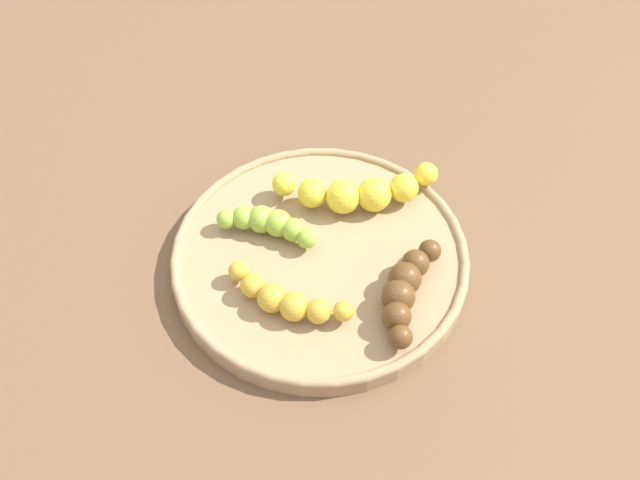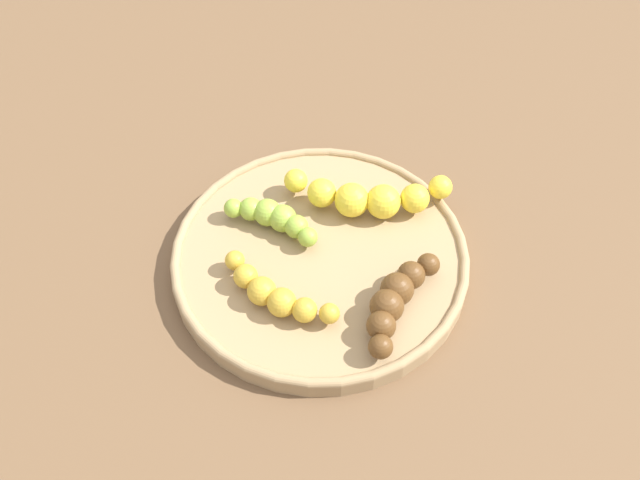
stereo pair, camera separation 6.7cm
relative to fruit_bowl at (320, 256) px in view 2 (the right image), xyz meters
name	(u,v)px [view 2 (the right image)]	position (x,y,z in m)	size (l,w,h in m)	color
ground_plane	(320,263)	(0.00, 0.00, -0.01)	(2.40, 2.40, 0.00)	brown
fruit_bowl	(320,256)	(0.00, 0.00, 0.00)	(0.30, 0.30, 0.02)	#A08259
banana_yellow	(368,196)	(0.03, -0.07, 0.03)	(0.11, 0.15, 0.04)	yellow
banana_green	(274,217)	(0.05, 0.02, 0.02)	(0.09, 0.07, 0.03)	#8CAD38
banana_spotted	(274,294)	(-0.03, 0.07, 0.02)	(0.12, 0.07, 0.03)	gold
banana_overripe	(396,299)	(-0.09, -0.03, 0.02)	(0.08, 0.11, 0.03)	#593819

